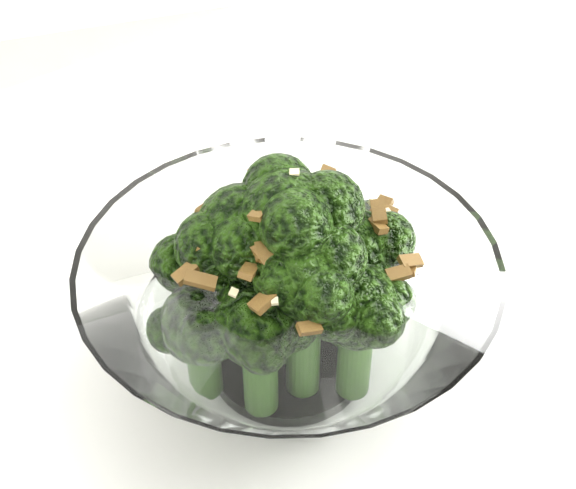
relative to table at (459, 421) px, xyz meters
name	(u,v)px	position (x,y,z in m)	size (l,w,h in m)	color
table	(459,421)	(0.00, 0.00, 0.00)	(1.40, 1.17, 0.75)	white
broccoli_dish	(287,303)	(-0.10, 0.02, 0.12)	(0.20, 0.20, 0.13)	white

